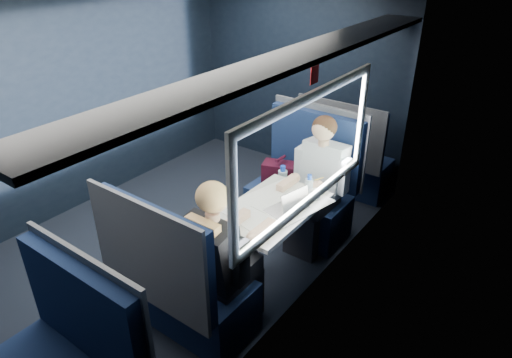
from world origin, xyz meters
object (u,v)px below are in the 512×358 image
Objects in this scene: table at (269,214)px; seat_bay_far at (181,286)px; seat_bay_near at (302,190)px; woman at (220,253)px; bottle_small at (309,188)px; seat_row_front at (344,160)px; laptop at (289,206)px; man at (318,178)px; cup at (316,195)px.

table is 0.79× the size of seat_bay_far.
woman is (0.26, -1.58, 0.31)m from seat_bay_near.
seat_bay_near is 5.50× the size of bottle_small.
seat_row_front is (0.00, 2.67, -0.00)m from seat_bay_far.
woman reaches higher than table.
bottle_small is (0.38, -1.51, 0.43)m from seat_row_front.
seat_bay_far is at bearing -112.66° from laptop.
man is at bearing 84.48° from table.
seat_bay_near is 0.43m from man.
seat_bay_near is 1.74m from seat_bay_far.
man reaches higher than bottle_small.
seat_row_front reaches higher than table.
seat_bay_far is 0.43m from woman.
cup is at bearing 77.17° from laptop.
seat_bay_near is 3.86× the size of laptop.
table is 0.92m from seat_bay_near.
woman is 1.01m from bottle_small.
laptop is at bearing -65.91° from seat_bay_near.
table is at bearing -129.21° from cup.
cup is (0.19, 1.02, 0.06)m from woman.
seat_bay_far is 0.95× the size of woman.
laptop is (0.38, -0.86, 0.38)m from seat_bay_near.
seat_row_front is 3.55× the size of laptop.
cup is at bearing -63.66° from man.
bottle_small is at bearing 71.77° from seat_bay_far.
cup is (0.26, 0.32, 0.12)m from table.
man reaches higher than seat_row_front.
woman reaches higher than bottle_small.
seat_bay_near is at bearing 102.56° from table.
seat_bay_near is 0.80m from cup.
bottle_small is (0.13, -0.41, 0.12)m from man.
man is at bearing 90.00° from woman.
seat_bay_near is at bearing 90.37° from seat_bay_far.
seat_bay_near is 0.82m from bottle_small.
seat_bay_far is at bearing -146.18° from woman.
man reaches higher than cup.
seat_row_front is 1.59m from cup.
seat_row_front is 1.17m from man.
seat_row_front is at bearing 102.83° from man.
seat_bay_near reaches higher than seat_row_front.
seat_row_front reaches higher than bottle_small.
man is (0.25, 1.57, 0.30)m from seat_bay_far.
woman is at bearing -97.64° from bottle_small.
seat_bay_near reaches higher than table.
laptop is 1.43× the size of bottle_small.
laptop is at bearing 4.25° from table.
seat_bay_far is at bearing -99.03° from man.
bottle_small is at bearing 82.36° from woman.
man reaches higher than table.
seat_bay_far is 13.32× the size of cup.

